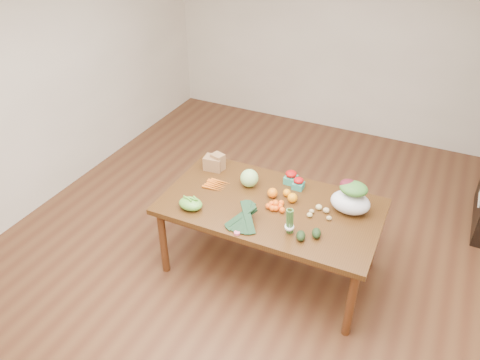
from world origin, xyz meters
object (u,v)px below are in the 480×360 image
at_px(dining_table, 270,237).
at_px(salad_bag, 351,199).
at_px(mandarin_cluster, 276,205).
at_px(kale_bunch, 242,219).
at_px(asparagus_bundle, 290,221).
at_px(cabbage, 249,178).
at_px(paper_bag, 213,162).

relative_size(dining_table, salad_bag, 5.61).
height_order(dining_table, mandarin_cluster, mandarin_cluster).
distance_m(mandarin_cluster, kale_bunch, 0.38).
bearing_deg(asparagus_bundle, kale_bunch, -167.00).
relative_size(cabbage, asparagus_bundle, 0.67).
relative_size(paper_bag, salad_bag, 0.69).
distance_m(dining_table, cabbage, 0.58).
bearing_deg(kale_bunch, dining_table, 75.40).
height_order(asparagus_bundle, salad_bag, salad_bag).
height_order(paper_bag, cabbage, cabbage).
bearing_deg(mandarin_cluster, cabbage, 147.84).
bearing_deg(dining_table, kale_bunch, -104.60).
relative_size(dining_table, asparagus_bundle, 7.61).
xyz_separation_m(dining_table, kale_bunch, (-0.10, -0.39, 0.45)).
height_order(dining_table, asparagus_bundle, asparagus_bundle).
relative_size(paper_bag, mandarin_cluster, 1.30).
height_order(paper_bag, salad_bag, salad_bag).
bearing_deg(mandarin_cluster, paper_bag, 156.98).
bearing_deg(asparagus_bundle, paper_bag, 148.91).
relative_size(kale_bunch, asparagus_bundle, 1.60).
bearing_deg(dining_table, mandarin_cluster, -34.14).
xyz_separation_m(mandarin_cluster, salad_bag, (0.58, 0.24, 0.09)).
distance_m(asparagus_bundle, salad_bag, 0.62).
xyz_separation_m(cabbage, kale_bunch, (0.20, -0.57, -0.00)).
xyz_separation_m(paper_bag, mandarin_cluster, (0.79, -0.34, -0.04)).
bearing_deg(mandarin_cluster, asparagus_bundle, -49.56).
bearing_deg(mandarin_cluster, dining_table, 146.49).
height_order(mandarin_cluster, kale_bunch, kale_bunch).
xyz_separation_m(paper_bag, asparagus_bundle, (1.01, -0.59, 0.04)).
distance_m(dining_table, kale_bunch, 0.61).
height_order(dining_table, kale_bunch, kale_bunch).
bearing_deg(paper_bag, asparagus_bundle, -30.46).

